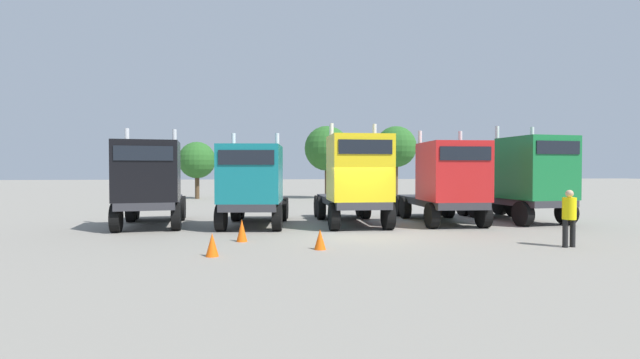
# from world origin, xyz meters

# --- Properties ---
(ground) EXTENTS (200.00, 200.00, 0.00)m
(ground) POSITION_xyz_m (0.00, 0.00, 0.00)
(ground) COLOR gray
(semi_truck_black) EXTENTS (3.29, 6.17, 4.15)m
(semi_truck_black) POSITION_xyz_m (-8.38, 3.05, 1.85)
(semi_truck_black) COLOR #333338
(semi_truck_black) RESTS_ON ground
(semi_truck_teal) EXTENTS (3.13, 5.99, 4.00)m
(semi_truck_teal) POSITION_xyz_m (-4.15, 2.64, 1.81)
(semi_truck_teal) COLOR #333338
(semi_truck_teal) RESTS_ON ground
(semi_truck_yellow) EXTENTS (2.56, 6.41, 4.41)m
(semi_truck_yellow) POSITION_xyz_m (0.16, 2.42, 1.95)
(semi_truck_yellow) COLOR #333338
(semi_truck_yellow) RESTS_ON ground
(semi_truck_red) EXTENTS (2.72, 6.24, 4.18)m
(semi_truck_red) POSITION_xyz_m (4.28, 2.53, 1.89)
(semi_truck_red) COLOR #333338
(semi_truck_red) RESTS_ON ground
(semi_truck_green) EXTENTS (3.16, 6.08, 4.45)m
(semi_truck_green) POSITION_xyz_m (8.20, 2.75, 2.04)
(semi_truck_green) COLOR #333338
(semi_truck_green) RESTS_ON ground
(visitor_in_hivis) EXTENTS (0.46, 0.45, 1.78)m
(visitor_in_hivis) POSITION_xyz_m (5.71, -3.37, 1.03)
(visitor_in_hivis) COLOR black
(visitor_in_hivis) RESTS_ON ground
(traffic_cone_near) EXTENTS (0.36, 0.36, 0.66)m
(traffic_cone_near) POSITION_xyz_m (-5.10, -3.50, 0.33)
(traffic_cone_near) COLOR #F2590C
(traffic_cone_near) RESTS_ON ground
(traffic_cone_mid) EXTENTS (0.36, 0.36, 0.61)m
(traffic_cone_mid) POSITION_xyz_m (-2.00, -2.79, 0.31)
(traffic_cone_mid) COLOR #F2590C
(traffic_cone_mid) RESTS_ON ground
(traffic_cone_far) EXTENTS (0.36, 0.36, 0.74)m
(traffic_cone_far) POSITION_xyz_m (-4.42, -1.01, 0.37)
(traffic_cone_far) COLOR #F2590C
(traffic_cone_far) RESTS_ON ground
(oak_far_left) EXTENTS (3.04, 3.04, 4.75)m
(oak_far_left) POSITION_xyz_m (-9.25, 21.75, 3.21)
(oak_far_left) COLOR #4C3823
(oak_far_left) RESTS_ON ground
(oak_far_centre) EXTENTS (3.78, 3.78, 6.12)m
(oak_far_centre) POSITION_xyz_m (1.55, 20.91, 4.21)
(oak_far_centre) COLOR #4C3823
(oak_far_centre) RESTS_ON ground
(oak_far_right) EXTENTS (3.37, 3.37, 6.01)m
(oak_far_right) POSITION_xyz_m (7.04, 19.25, 4.29)
(oak_far_right) COLOR #4C3823
(oak_far_right) RESTS_ON ground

